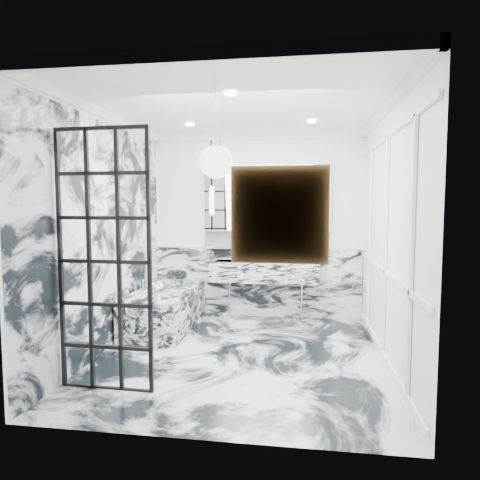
% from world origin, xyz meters
% --- Properties ---
extents(floor, '(3.60, 3.60, 0.00)m').
position_xyz_m(floor, '(0.00, 0.00, 0.00)').
color(floor, silver).
rests_on(floor, ground).
extents(ceiling, '(3.60, 3.60, 0.00)m').
position_xyz_m(ceiling, '(0.00, 0.00, 2.80)').
color(ceiling, white).
rests_on(ceiling, wall_back).
extents(wall_back, '(3.60, 0.00, 3.60)m').
position_xyz_m(wall_back, '(0.00, 1.80, 1.40)').
color(wall_back, white).
rests_on(wall_back, floor).
extents(wall_front, '(3.60, 0.00, 3.60)m').
position_xyz_m(wall_front, '(0.00, -1.80, 1.40)').
color(wall_front, white).
rests_on(wall_front, floor).
extents(wall_left, '(0.00, 3.60, 3.60)m').
position_xyz_m(wall_left, '(-1.60, 0.00, 1.40)').
color(wall_left, white).
rests_on(wall_left, floor).
extents(wall_right, '(0.00, 3.60, 3.60)m').
position_xyz_m(wall_right, '(1.60, 0.00, 1.40)').
color(wall_right, white).
rests_on(wall_right, floor).
extents(marble_clad_back, '(3.18, 0.05, 1.05)m').
position_xyz_m(marble_clad_back, '(0.00, 1.78, 0.53)').
color(marble_clad_back, silver).
rests_on(marble_clad_back, floor).
extents(marble_clad_left, '(0.02, 3.56, 2.68)m').
position_xyz_m(marble_clad_left, '(-1.59, 0.00, 1.34)').
color(marble_clad_left, silver).
rests_on(marble_clad_left, floor).
extents(panel_molding, '(0.03, 3.40, 2.30)m').
position_xyz_m(panel_molding, '(1.58, 0.00, 1.30)').
color(panel_molding, white).
rests_on(panel_molding, floor).
extents(soap_bottle_a, '(0.09, 0.09, 0.22)m').
position_xyz_m(soap_bottle_a, '(0.60, 1.71, 1.20)').
color(soap_bottle_a, '#8C5919').
rests_on(soap_bottle_a, ledge).
extents(soap_bottle_b, '(0.10, 0.10, 0.18)m').
position_xyz_m(soap_bottle_b, '(0.95, 1.71, 1.18)').
color(soap_bottle_b, '#4C4C51').
rests_on(soap_bottle_b, ledge).
extents(soap_bottle_c, '(0.17, 0.17, 0.17)m').
position_xyz_m(soap_bottle_c, '(1.00, 1.71, 1.17)').
color(soap_bottle_c, silver).
rests_on(soap_bottle_c, ledge).
extents(face_pot, '(0.15, 0.15, 0.15)m').
position_xyz_m(face_pot, '(0.01, 1.71, 1.17)').
color(face_pot, white).
rests_on(face_pot, ledge).
extents(amber_bottle, '(0.04, 0.04, 0.10)m').
position_xyz_m(amber_bottle, '(0.47, 1.71, 1.14)').
color(amber_bottle, '#8C5919').
rests_on(amber_bottle, ledge).
extents(flower_vase, '(0.07, 0.07, 0.12)m').
position_xyz_m(flower_vase, '(-1.02, 0.13, 0.61)').
color(flower_vase, silver).
rests_on(flower_vase, bathtub).
extents(crittall_door, '(0.88, 0.07, 2.40)m').
position_xyz_m(crittall_door, '(-1.10, -1.07, 1.20)').
color(crittall_door, black).
rests_on(crittall_door, floor).
extents(artwork, '(0.58, 0.06, 0.58)m').
position_xyz_m(artwork, '(0.54, -1.76, 1.65)').
color(artwork, '#B66B12').
rests_on(artwork, wall_front).
extents(pendant_light, '(0.27, 0.27, 0.27)m').
position_xyz_m(pendant_light, '(0.00, -1.33, 2.06)').
color(pendant_light, white).
rests_on(pendant_light, ceiling).
extents(trough_sink, '(1.60, 0.45, 0.30)m').
position_xyz_m(trough_sink, '(0.15, 1.55, 0.73)').
color(trough_sink, silver).
rests_on(trough_sink, wall_back).
extents(ledge, '(1.90, 0.14, 0.04)m').
position_xyz_m(ledge, '(0.15, 1.72, 1.07)').
color(ledge, silver).
rests_on(ledge, wall_back).
extents(subway_tile, '(1.90, 0.03, 0.23)m').
position_xyz_m(subway_tile, '(0.15, 1.78, 1.21)').
color(subway_tile, white).
rests_on(subway_tile, wall_back).
extents(mirror_cabinet, '(1.90, 0.16, 1.00)m').
position_xyz_m(mirror_cabinet, '(0.15, 1.73, 1.82)').
color(mirror_cabinet, white).
rests_on(mirror_cabinet, wall_back).
extents(sconce_left, '(0.07, 0.07, 0.40)m').
position_xyz_m(sconce_left, '(-0.67, 1.63, 1.78)').
color(sconce_left, white).
rests_on(sconce_left, mirror_cabinet).
extents(sconce_right, '(0.07, 0.07, 0.40)m').
position_xyz_m(sconce_right, '(0.97, 1.63, 1.78)').
color(sconce_right, white).
rests_on(sconce_right, mirror_cabinet).
extents(bathtub, '(0.75, 1.65, 0.55)m').
position_xyz_m(bathtub, '(-1.18, 0.90, 0.28)').
color(bathtub, silver).
rests_on(bathtub, floor).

